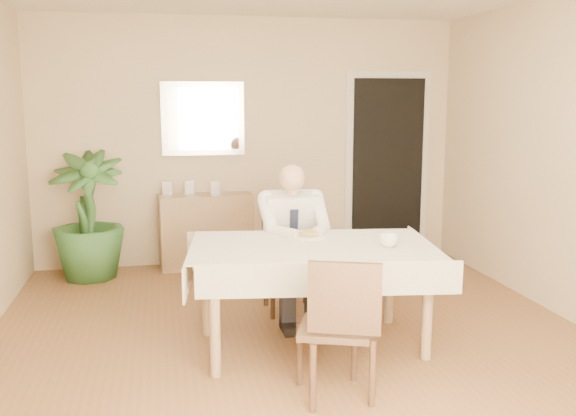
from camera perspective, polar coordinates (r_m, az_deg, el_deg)
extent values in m
plane|color=brown|center=(4.75, 0.84, -12.08)|extent=(5.00, 5.00, 0.00)
cube|color=beige|center=(6.89, -3.50, 5.88)|extent=(4.50, 0.02, 2.60)
cube|color=beige|center=(2.09, 15.45, -3.68)|extent=(4.50, 0.02, 2.60)
cube|color=silver|center=(2.08, 15.40, 0.48)|extent=(1.34, 0.02, 1.44)
cube|color=white|center=(2.09, 15.15, 0.56)|extent=(1.18, 0.02, 1.28)
cube|color=silver|center=(7.27, 8.77, 3.62)|extent=(0.96, 0.03, 2.10)
cube|color=black|center=(7.24, 8.85, 3.59)|extent=(0.80, 0.05, 1.95)
cube|color=silver|center=(6.80, -7.58, 7.87)|extent=(0.86, 0.03, 0.76)
cube|color=white|center=(6.78, -7.56, 7.87)|extent=(0.74, 0.02, 0.64)
cube|color=#987653|center=(4.52, 2.14, -3.67)|extent=(1.70, 1.10, 0.04)
cube|color=#EEE5C4|center=(4.51, 2.15, -3.35)|extent=(1.82, 1.21, 0.01)
cube|color=#EEE5C4|center=(4.07, 3.77, -6.38)|extent=(1.69, 0.23, 0.22)
cube|color=#EEE5C4|center=(5.01, 0.82, -3.25)|extent=(1.69, 0.23, 0.22)
cube|color=#EEE5C4|center=(4.42, -8.69, -5.14)|extent=(0.14, 0.99, 0.22)
cube|color=#EEE5C4|center=(4.80, 12.09, -4.06)|extent=(0.14, 0.99, 0.22)
cylinder|color=#987653|center=(4.16, -6.53, -10.23)|extent=(0.07, 0.07, 0.70)
cylinder|color=#987653|center=(4.50, 12.29, -8.84)|extent=(0.07, 0.07, 0.70)
cylinder|color=#987653|center=(4.86, -7.26, -7.27)|extent=(0.07, 0.07, 0.70)
cylinder|color=#987653|center=(5.16, 9.01, -6.32)|extent=(0.07, 0.07, 0.70)
cube|color=#412C1C|center=(5.35, 0.14, -4.90)|extent=(0.41, 0.41, 0.04)
cube|color=#412C1C|center=(5.47, -0.24, -1.98)|extent=(0.40, 0.05, 0.40)
cylinder|color=#412C1C|center=(5.21, -1.37, -7.77)|extent=(0.04, 0.04, 0.39)
cylinder|color=#412C1C|center=(5.28, 2.37, -7.55)|extent=(0.04, 0.04, 0.39)
cylinder|color=#412C1C|center=(5.54, -1.99, -6.71)|extent=(0.04, 0.04, 0.39)
cylinder|color=#412C1C|center=(5.60, 1.53, -6.51)|extent=(0.04, 0.04, 0.39)
cube|color=#412C1C|center=(3.87, 4.21, -10.62)|extent=(0.53, 0.53, 0.04)
cube|color=#412C1C|center=(3.63, 5.05, -7.99)|extent=(0.40, 0.18, 0.41)
cylinder|color=#412C1C|center=(3.76, 2.22, -14.91)|extent=(0.04, 0.04, 0.40)
cylinder|color=#412C1C|center=(3.85, 7.50, -14.37)|extent=(0.04, 0.04, 0.40)
cylinder|color=#412C1C|center=(4.08, 1.04, -12.87)|extent=(0.04, 0.04, 0.40)
cylinder|color=#412C1C|center=(4.16, 5.91, -12.44)|extent=(0.04, 0.04, 0.40)
cube|color=white|center=(5.23, 0.22, -1.44)|extent=(0.42, 0.31, 0.55)
cube|color=black|center=(5.12, 0.50, -2.04)|extent=(0.06, 0.08, 0.36)
cylinder|color=tan|center=(5.14, 0.33, 1.58)|extent=(0.09, 0.09, 0.08)
sphere|color=tan|center=(5.10, 0.38, 2.70)|extent=(0.21, 0.21, 0.21)
cube|color=black|center=(5.08, -0.44, -4.52)|extent=(0.13, 0.42, 0.13)
cube|color=black|center=(5.12, 1.77, -4.41)|extent=(0.13, 0.42, 0.13)
cube|color=black|center=(4.99, -0.04, -8.26)|extent=(0.11, 0.12, 0.45)
cube|color=black|center=(5.03, 2.22, -8.11)|extent=(0.11, 0.12, 0.45)
cube|color=black|center=(4.99, 0.09, -10.54)|extent=(0.11, 0.26, 0.07)
cube|color=black|center=(5.03, 2.36, -10.37)|extent=(0.11, 0.26, 0.07)
cylinder|color=white|center=(4.74, 1.92, -2.50)|extent=(0.26, 0.26, 0.02)
ellipsoid|color=olive|center=(4.74, 1.92, -2.24)|extent=(0.14, 0.14, 0.06)
cylinder|color=silver|center=(4.69, 2.56, -2.43)|extent=(0.01, 0.13, 0.01)
cylinder|color=silver|center=(4.67, 1.61, -2.47)|extent=(0.01, 0.13, 0.01)
imported|color=white|center=(4.48, 8.94, -2.76)|extent=(0.17, 0.17, 0.10)
cube|color=#987653|center=(6.79, -7.27, -2.03)|extent=(0.99, 0.41, 0.77)
cube|color=silver|center=(6.77, -10.70, 1.76)|extent=(0.10, 0.02, 0.14)
cube|color=silver|center=(6.77, -8.76, 1.81)|extent=(0.10, 0.02, 0.14)
cube|color=silver|center=(6.73, -6.47, 1.82)|extent=(0.10, 0.02, 0.14)
imported|color=#274F21|center=(6.57, -17.39, -0.65)|extent=(0.74, 0.74, 1.26)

